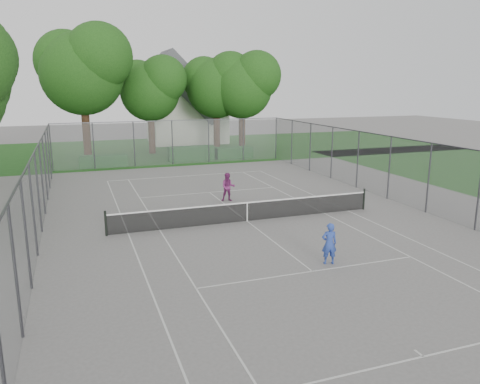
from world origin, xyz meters
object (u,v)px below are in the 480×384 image
object	(u,v)px
tennis_net	(247,211)
house	(187,106)
girl_player	(329,244)
woman_player	(228,187)

from	to	relation	value
tennis_net	house	xyz separation A→B (m)	(4.50, 30.92, 3.43)
girl_player	tennis_net	bearing A→B (deg)	-68.17
tennis_net	house	size ratio (longest dim) A/B	1.31
house	girl_player	size ratio (longest dim) A/B	6.46
tennis_net	girl_player	xyz separation A→B (m)	(0.89, -5.94, 0.25)
house	girl_player	bearing A→B (deg)	-95.59
house	girl_player	distance (m)	37.18
house	girl_player	world-z (taller)	house
house	woman_player	size ratio (longest dim) A/B	6.23
tennis_net	house	distance (m)	31.43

